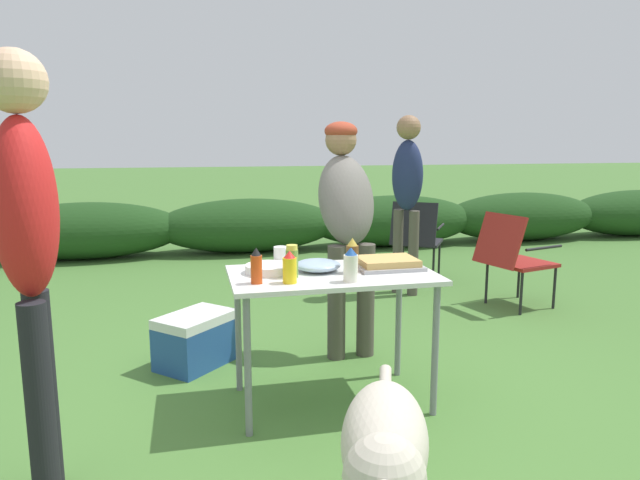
{
  "coord_description": "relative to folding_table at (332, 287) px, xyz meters",
  "views": [
    {
      "loc": [
        -0.73,
        -2.9,
        1.44
      ],
      "look_at": [
        -0.03,
        0.18,
        0.89
      ],
      "focal_mm": 32.0,
      "sensor_mm": 36.0,
      "label": 1
    }
  ],
  "objects": [
    {
      "name": "folding_table",
      "position": [
        0.0,
        0.0,
        0.0
      ],
      "size": [
        1.1,
        0.64,
        0.74
      ],
      "color": "silver",
      "rests_on": "ground"
    },
    {
      "name": "cooler_box",
      "position": [
        -0.73,
        0.72,
        -0.49
      ],
      "size": [
        0.56,
        0.57,
        0.34
      ],
      "rotation": [
        0.0,
        0.0,
        0.8
      ],
      "color": "#234C93",
      "rests_on": "ground"
    },
    {
      "name": "mayo_bottle",
      "position": [
        0.04,
        -0.21,
        0.16
      ],
      "size": [
        0.07,
        0.07,
        0.18
      ],
      "color": "silver",
      "rests_on": "folding_table"
    },
    {
      "name": "camp_chair_near_hedge",
      "position": [
        1.55,
        2.56,
        -0.2
      ],
      "size": [
        0.71,
        0.75,
        0.83
      ],
      "rotation": [
        0.0,
        0.0,
        -0.57
      ],
      "color": "#232328",
      "rests_on": "ground"
    },
    {
      "name": "food_tray",
      "position": [
        0.33,
        0.05,
        0.1
      ],
      "size": [
        0.36,
        0.29,
        0.06
      ],
      "color": "#9E9EA3",
      "rests_on": "folding_table"
    },
    {
      "name": "camp_chair_green_behind_table",
      "position": [
        1.97,
        1.43,
        -0.2
      ],
      "size": [
        0.69,
        0.6,
        0.83
      ],
      "rotation": [
        0.0,
        0.0,
        -1.31
      ],
      "color": "maroon",
      "rests_on": "ground"
    },
    {
      "name": "mixing_bowl",
      "position": [
        -0.07,
        0.06,
        0.11
      ],
      "size": [
        0.25,
        0.25,
        0.06
      ],
      "primitive_type": "ellipsoid",
      "color": "#99B2CC",
      "rests_on": "folding_table"
    },
    {
      "name": "standing_person_in_red_jacket",
      "position": [
        0.28,
        0.74,
        0.31
      ],
      "size": [
        0.41,
        0.51,
        1.57
      ],
      "rotation": [
        0.0,
        0.0,
        0.07
      ],
      "color": "#4C473D",
      "rests_on": "ground"
    },
    {
      "name": "standing_person_in_gray_fleece",
      "position": [
        -1.34,
        -0.58,
        0.43
      ],
      "size": [
        0.29,
        0.36,
        1.77
      ],
      "rotation": [
        0.0,
        0.0,
        1.73
      ],
      "color": "black",
      "rests_on": "ground"
    },
    {
      "name": "beer_bottle",
      "position": [
        0.1,
        -0.03,
        0.17
      ],
      "size": [
        0.07,
        0.07,
        0.19
      ],
      "color": "brown",
      "rests_on": "folding_table"
    },
    {
      "name": "dog",
      "position": [
        -0.16,
        -1.31,
        -0.21
      ],
      "size": [
        0.49,
        0.99,
        0.69
      ],
      "rotation": [
        0.0,
        0.0,
        2.8
      ],
      "color": "beige",
      "rests_on": "ground"
    },
    {
      "name": "shrub_hedge",
      "position": [
        0.0,
        4.51,
        -0.31
      ],
      "size": [
        14.4,
        0.9,
        0.7
      ],
      "color": "#1E4219",
      "rests_on": "ground"
    },
    {
      "name": "hot_sauce_bottle",
      "position": [
        -0.42,
        -0.14,
        0.16
      ],
      "size": [
        0.06,
        0.06,
        0.18
      ],
      "color": "#CC4214",
      "rests_on": "folding_table"
    },
    {
      "name": "paper_cup_stack",
      "position": [
        -0.24,
        0.23,
        0.13
      ],
      "size": [
        0.08,
        0.08,
        0.11
      ],
      "primitive_type": "cylinder",
      "color": "white",
      "rests_on": "folding_table"
    },
    {
      "name": "ground_plane",
      "position": [
        0.0,
        0.0,
        -0.66
      ],
      "size": [
        60.0,
        60.0,
        0.0
      ],
      "primitive_type": "plane",
      "color": "#477533"
    },
    {
      "name": "plate_stack",
      "position": [
        -0.33,
        0.08,
        0.1
      ],
      "size": [
        0.26,
        0.26,
        0.05
      ],
      "primitive_type": "cylinder",
      "color": "white",
      "rests_on": "folding_table"
    },
    {
      "name": "mustard_bottle",
      "position": [
        -0.26,
        -0.17,
        0.15
      ],
      "size": [
        0.07,
        0.07,
        0.16
      ],
      "color": "yellow",
      "rests_on": "folding_table"
    },
    {
      "name": "standing_person_with_beanie",
      "position": [
        1.24,
        2.07,
        0.37
      ],
      "size": [
        0.36,
        0.37,
        1.67
      ],
      "rotation": [
        0.0,
        0.0,
        -0.88
      ],
      "color": "#4C473D",
      "rests_on": "ground"
    },
    {
      "name": "relish_jar",
      "position": [
        -0.23,
        -0.05,
        0.16
      ],
      "size": [
        0.07,
        0.07,
        0.17
      ],
      "color": "olive",
      "rests_on": "folding_table"
    }
  ]
}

